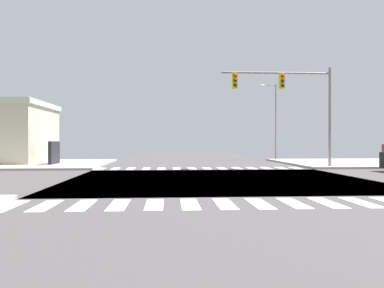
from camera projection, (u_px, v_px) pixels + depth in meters
The scene contains 7 objects.
ground at pixel (218, 180), 18.40m from camera, with size 90.00×90.00×0.05m.
sidewalk_corner_ne at pixel (359, 163), 31.22m from camera, with size 12.00×12.00×0.14m.
sidewalk_corner_nw at pixel (27, 164), 29.54m from camera, with size 12.00×12.00×0.14m.
crosswalk_near at pixel (242, 203), 11.10m from camera, with size 13.50×2.00×0.01m.
crosswalk_far at pixel (199, 168), 25.67m from camera, with size 13.50×2.00×0.01m.
traffic_signal_mast at pixel (288, 93), 25.83m from camera, with size 7.44×0.55×6.74m.
street_lamp at pixel (273, 114), 37.73m from camera, with size 1.78×0.32×7.37m.
Camera 1 is at (-2.40, -18.27, 1.78)m, focal length 36.36 mm.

